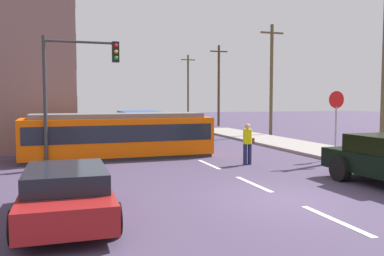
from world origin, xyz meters
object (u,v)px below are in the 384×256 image
object	(u,v)px
utility_pole_far	(219,84)
parked_sedan_mid	(63,138)
city_bus	(141,124)
parked_sedan_near	(66,192)
utility_pole_mid	(271,78)
pedestrian_crossing	(248,141)
traffic_light_mast	(75,75)
utility_pole_distant	(188,86)
streetcar_tram	(118,135)
stop_sign	(336,110)

from	to	relation	value
utility_pole_far	parked_sedan_mid	bearing A→B (deg)	-134.48
city_bus	parked_sedan_near	size ratio (longest dim) A/B	1.15
utility_pole_mid	utility_pole_far	world-z (taller)	utility_pole_mid
utility_pole_far	pedestrian_crossing	bearing A→B (deg)	-108.78
traffic_light_mast	city_bus	bearing A→B (deg)	63.65
utility_pole_mid	utility_pole_far	distance (m)	11.15
city_bus	parked_sedan_near	distance (m)	17.37
pedestrian_crossing	utility_pole_distant	bearing A→B (deg)	76.73
traffic_light_mast	utility_pole_mid	xyz separation A→B (m)	(14.03, 9.35, 0.59)
streetcar_tram	traffic_light_mast	world-z (taller)	traffic_light_mast
city_bus	stop_sign	bearing A→B (deg)	-58.35
streetcar_tram	utility_pole_far	world-z (taller)	utility_pole_far
utility_pole_mid	parked_sedan_mid	bearing A→B (deg)	-164.74
parked_sedan_mid	utility_pole_far	size ratio (longest dim) A/B	0.51
streetcar_tram	pedestrian_crossing	size ratio (longest dim) A/B	5.07
streetcar_tram	stop_sign	bearing A→B (deg)	-20.75
stop_sign	traffic_light_mast	bearing A→B (deg)	169.54
utility_pole_far	utility_pole_distant	bearing A→B (deg)	88.91
city_bus	stop_sign	distance (m)	12.71
traffic_light_mast	utility_pole_mid	size ratio (longest dim) A/B	0.64
parked_sedan_mid	traffic_light_mast	size ratio (longest dim) A/B	0.79
parked_sedan_near	utility_pole_distant	bearing A→B (deg)	69.09
parked_sedan_near	utility_pole_far	distance (m)	32.25
utility_pole_far	city_bus	bearing A→B (deg)	-130.40
streetcar_tram	stop_sign	world-z (taller)	stop_sign
pedestrian_crossing	traffic_light_mast	distance (m)	7.46
pedestrian_crossing	utility_pole_mid	bearing A→B (deg)	57.29
parked_sedan_mid	utility_pole_mid	bearing A→B (deg)	15.26
parked_sedan_mid	traffic_light_mast	xyz separation A→B (m)	(0.51, -5.38, 3.00)
parked_sedan_mid	parked_sedan_near	bearing A→B (deg)	-89.92
pedestrian_crossing	parked_sedan_mid	distance (m)	10.40
parked_sedan_mid	utility_pole_mid	world-z (taller)	utility_pole_mid
pedestrian_crossing	utility_pole_mid	world-z (taller)	utility_pole_mid
parked_sedan_mid	utility_pole_distant	world-z (taller)	utility_pole_distant
parked_sedan_mid	traffic_light_mast	world-z (taller)	traffic_light_mast
utility_pole_far	utility_pole_distant	world-z (taller)	utility_pole_distant
parked_sedan_near	pedestrian_crossing	bearing A→B (deg)	38.96
utility_pole_distant	utility_pole_far	bearing A→B (deg)	-91.09
parked_sedan_near	utility_pole_distant	size ratio (longest dim) A/B	0.53
utility_pole_mid	streetcar_tram	bearing A→B (deg)	-146.88
pedestrian_crossing	utility_pole_mid	distance (m)	14.10
parked_sedan_near	utility_pole_mid	xyz separation A→B (m)	(14.51, 17.28, 3.58)
streetcar_tram	traffic_light_mast	bearing A→B (deg)	-142.88
utility_pole_mid	city_bus	bearing A→B (deg)	-176.47
parked_sedan_near	utility_pole_mid	world-z (taller)	utility_pole_mid
parked_sedan_mid	streetcar_tram	bearing A→B (deg)	-58.96
stop_sign	utility_pole_mid	bearing A→B (deg)	74.98
parked_sedan_near	utility_pole_far	bearing A→B (deg)	62.47
city_bus	traffic_light_mast	xyz separation A→B (m)	(-4.33, -8.75, 2.55)
streetcar_tram	pedestrian_crossing	world-z (taller)	streetcar_tram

